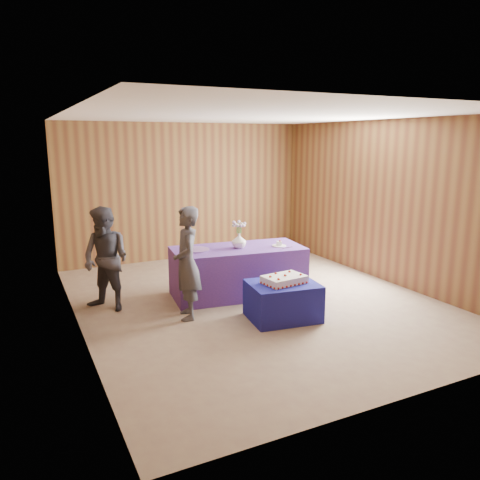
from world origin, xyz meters
TOP-DOWN VIEW (x-y plane):
  - ground at (0.00, 0.00)m, footprint 6.00×6.00m
  - room_shell at (0.00, 0.00)m, footprint 5.04×6.04m
  - cake_table at (0.01, -0.78)m, footprint 0.99×0.81m
  - serving_table at (-0.09, 0.40)m, footprint 2.10×1.14m
  - sheet_cake at (0.02, -0.78)m, footprint 0.61×0.46m
  - vase at (-0.09, 0.37)m, footprint 0.26×0.26m
  - flower_spray at (-0.09, 0.37)m, footprint 0.22×0.22m
  - platter at (-0.73, 0.51)m, footprint 0.54×0.54m
  - plate at (0.53, 0.21)m, footprint 0.27×0.27m
  - cake_slice at (0.53, 0.21)m, footprint 0.09×0.09m
  - knife at (0.56, 0.04)m, footprint 0.26×0.07m
  - guest_left at (-1.12, -0.17)m, footprint 0.47×0.62m
  - guest_right at (-2.03, 0.61)m, footprint 0.89×0.91m

SIDE VIEW (x-z plane):
  - ground at x=0.00m, z-range 0.00..0.00m
  - cake_table at x=0.01m, z-range 0.00..0.50m
  - serving_table at x=-0.09m, z-range 0.00..0.75m
  - sheet_cake at x=0.02m, z-range 0.48..0.62m
  - guest_right at x=-2.03m, z-range 0.00..1.47m
  - knife at x=0.56m, z-range 0.75..0.75m
  - plate at x=0.53m, z-range 0.75..0.76m
  - platter at x=-0.73m, z-range 0.75..0.77m
  - guest_left at x=-1.12m, z-range 0.00..1.52m
  - cake_slice at x=0.53m, z-range 0.75..0.84m
  - vase at x=-0.09m, z-range 0.75..0.98m
  - flower_spray at x=-0.09m, z-range 1.03..1.20m
  - room_shell at x=0.00m, z-range 0.44..3.16m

